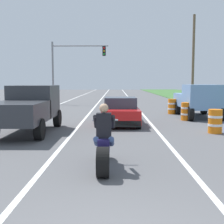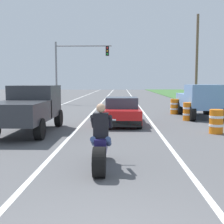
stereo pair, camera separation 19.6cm
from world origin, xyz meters
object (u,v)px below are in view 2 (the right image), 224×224
at_px(pickup_truck_right_shoulder_light_blue, 200,99).
at_px(sports_car_red, 122,112).
at_px(traffic_light_mast_near, 74,62).
at_px(construction_barrel_nearest, 216,121).
at_px(pickup_truck_left_lane_dark_grey, 29,106).
at_px(construction_barrel_far, 175,106).
at_px(motorcycle_with_rider, 101,146).
at_px(construction_barrel_mid, 188,111).

bearing_deg(pickup_truck_right_shoulder_light_blue, sports_car_red, -148.05).
xyz_separation_m(traffic_light_mast_near, construction_barrel_nearest, (8.52, -16.62, -3.55)).
bearing_deg(sports_car_red, pickup_truck_left_lane_dark_grey, -146.01).
bearing_deg(pickup_truck_right_shoulder_light_blue, construction_barrel_far, 122.76).
bearing_deg(pickup_truck_left_lane_dark_grey, construction_barrel_far, 44.81).
bearing_deg(traffic_light_mast_near, construction_barrel_far, -48.23).
bearing_deg(traffic_light_mast_near, sports_car_red, -71.67).
distance_m(motorcycle_with_rider, construction_barrel_mid, 10.27).
distance_m(construction_barrel_nearest, construction_barrel_mid, 4.17).
bearing_deg(motorcycle_with_rider, traffic_light_mast_near, 100.59).
xyz_separation_m(motorcycle_with_rider, traffic_light_mast_near, (-4.08, 21.82, 3.46)).
height_order(pickup_truck_left_lane_dark_grey, pickup_truck_right_shoulder_light_blue, same).
xyz_separation_m(motorcycle_with_rider, pickup_truck_right_shoulder_light_blue, (5.26, 10.85, 0.51)).
height_order(pickup_truck_right_shoulder_light_blue, traffic_light_mast_near, traffic_light_mast_near).
height_order(sports_car_red, construction_barrel_mid, sports_car_red).
distance_m(pickup_truck_right_shoulder_light_blue, construction_barrel_mid, 1.91).
xyz_separation_m(traffic_light_mast_near, construction_barrel_far, (8.16, -9.14, -3.55)).
height_order(traffic_light_mast_near, construction_barrel_nearest, traffic_light_mast_near).
relative_size(traffic_light_mast_near, construction_barrel_far, 6.00).
relative_size(motorcycle_with_rider, pickup_truck_left_lane_dark_grey, 0.46).
bearing_deg(motorcycle_with_rider, construction_barrel_nearest, 49.50).
relative_size(pickup_truck_left_lane_dark_grey, construction_barrel_far, 4.80).
bearing_deg(construction_barrel_nearest, sports_car_red, 145.28).
distance_m(sports_car_red, pickup_truck_left_lane_dark_grey, 4.75).
xyz_separation_m(motorcycle_with_rider, construction_barrel_far, (4.08, 12.68, -0.09)).
relative_size(sports_car_red, pickup_truck_left_lane_dark_grey, 0.90).
xyz_separation_m(sports_car_red, construction_barrel_far, (3.55, 4.78, -0.13)).
bearing_deg(traffic_light_mast_near, construction_barrel_nearest, -62.88).
height_order(pickup_truck_right_shoulder_light_blue, construction_barrel_far, pickup_truck_right_shoulder_light_blue).
bearing_deg(construction_barrel_nearest, pickup_truck_right_shoulder_light_blue, 81.71).
bearing_deg(motorcycle_with_rider, sports_car_red, 86.15).
xyz_separation_m(motorcycle_with_rider, construction_barrel_mid, (4.23, 9.36, -0.09)).
xyz_separation_m(sports_car_red, traffic_light_mast_near, (-4.61, 13.92, 3.43)).
bearing_deg(pickup_truck_left_lane_dark_grey, motorcycle_with_rider, -57.25).
distance_m(sports_car_red, construction_barrel_nearest, 4.75).
distance_m(pickup_truck_right_shoulder_light_blue, construction_barrel_far, 2.26).
height_order(pickup_truck_left_lane_dark_grey, construction_barrel_far, pickup_truck_left_lane_dark_grey).
distance_m(pickup_truck_left_lane_dark_grey, construction_barrel_mid, 8.66).
bearing_deg(traffic_light_mast_near, pickup_truck_left_lane_dark_grey, -87.60).
xyz_separation_m(pickup_truck_right_shoulder_light_blue, construction_barrel_mid, (-1.04, -1.49, -0.60)).
xyz_separation_m(motorcycle_with_rider, sports_car_red, (0.53, 7.90, 0.04)).
relative_size(sports_car_red, construction_barrel_mid, 4.30).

